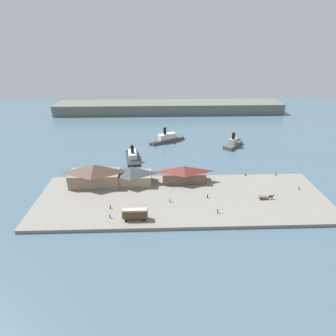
# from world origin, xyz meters

# --- Properties ---
(ground_plane) EXTENTS (320.00, 320.00, 0.00)m
(ground_plane) POSITION_xyz_m (0.00, 0.00, 0.00)
(ground_plane) COLOR #476070
(quay_promenade) EXTENTS (110.00, 36.00, 1.20)m
(quay_promenade) POSITION_xyz_m (0.00, -22.00, 0.60)
(quay_promenade) COLOR gray
(quay_promenade) RESTS_ON ground
(seawall_edge) EXTENTS (110.00, 0.80, 1.00)m
(seawall_edge) POSITION_xyz_m (0.00, -3.60, 0.50)
(seawall_edge) COLOR #666159
(seawall_edge) RESTS_ON ground
(ferry_shed_west_terminal) EXTENTS (20.50, 9.66, 8.91)m
(ferry_shed_west_terminal) POSITION_xyz_m (-35.12, -10.54, 5.72)
(ferry_shed_west_terminal) COLOR #847056
(ferry_shed_west_terminal) RESTS_ON quay_promenade
(ferry_shed_customs_shed) EXTENTS (16.73, 8.96, 6.60)m
(ferry_shed_customs_shed) POSITION_xyz_m (-20.31, -10.00, 4.55)
(ferry_shed_customs_shed) COLOR #998466
(ferry_shed_customs_shed) RESTS_ON quay_promenade
(ferry_shed_central_terminal) EXTENTS (18.15, 7.39, 7.07)m
(ferry_shed_central_terminal) POSITION_xyz_m (1.59, -9.08, 4.79)
(ferry_shed_central_terminal) COLOR brown
(ferry_shed_central_terminal) RESTS_ON quay_promenade
(street_tram) EXTENTS (8.35, 2.53, 4.08)m
(street_tram) POSITION_xyz_m (-16.95, -35.16, 3.60)
(street_tram) COLOR #4C381E
(street_tram) RESTS_ON quay_promenade
(horse_cart) EXTENTS (5.84, 1.39, 1.87)m
(horse_cart) POSITION_xyz_m (31.41, -24.11, 2.13)
(horse_cart) COLOR brown
(horse_cart) RESTS_ON quay_promenade
(pedestrian_walking_east) EXTENTS (0.39, 0.39, 1.58)m
(pedestrian_walking_east) POSITION_xyz_m (-4.90, -25.06, 1.92)
(pedestrian_walking_east) COLOR #6B5B4C
(pedestrian_walking_east) RESTS_ON quay_promenade
(pedestrian_by_tram) EXTENTS (0.40, 0.40, 1.61)m
(pedestrian_by_tram) POSITION_xyz_m (-25.60, -34.07, 1.93)
(pedestrian_by_tram) COLOR #6B5B4C
(pedestrian_by_tram) RESTS_ON quay_promenade
(pedestrian_at_waters_edge) EXTENTS (0.43, 0.43, 1.74)m
(pedestrian_at_waters_edge) POSITION_xyz_m (11.42, -32.40, 1.99)
(pedestrian_at_waters_edge) COLOR #3D4C42
(pedestrian_at_waters_edge) RESTS_ON quay_promenade
(pedestrian_near_west_shed) EXTENTS (0.37, 0.37, 1.51)m
(pedestrian_near_west_shed) POSITION_xyz_m (47.19, -17.74, 1.89)
(pedestrian_near_west_shed) COLOR #33384C
(pedestrian_near_west_shed) RESTS_ON quay_promenade
(pedestrian_standing_center) EXTENTS (0.42, 0.42, 1.69)m
(pedestrian_standing_center) POSITION_xyz_m (-26.35, -28.52, 1.97)
(pedestrian_standing_center) COLOR #3D4C42
(pedestrian_standing_center) RESTS_ON quay_promenade
(pedestrian_near_cart) EXTENTS (0.41, 0.41, 1.67)m
(pedestrian_near_cart) POSITION_xyz_m (9.50, -22.56, 1.96)
(pedestrian_near_cart) COLOR #232328
(pedestrian_near_cart) RESTS_ON quay_promenade
(mooring_post_west) EXTENTS (0.44, 0.44, 0.90)m
(mooring_post_west) POSITION_xyz_m (29.29, -5.01, 1.65)
(mooring_post_west) COLOR black
(mooring_post_west) RESTS_ON quay_promenade
(mooring_post_center_east) EXTENTS (0.44, 0.44, 0.90)m
(mooring_post_center_east) POSITION_xyz_m (42.81, -5.05, 1.65)
(mooring_post_center_east) COLOR black
(mooring_post_center_east) RESTS_ON quay_promenade
(ferry_approaching_west) EXTENTS (8.81, 21.01, 10.17)m
(ferry_approaching_west) POSITION_xyz_m (-22.55, 19.84, 1.33)
(ferry_approaching_west) COLOR #23282D
(ferry_approaching_west) RESTS_ON ground
(ferry_approaching_east) EXTENTS (22.53, 15.08, 10.02)m
(ferry_approaching_east) POSITION_xyz_m (-5.63, 41.01, 1.82)
(ferry_approaching_east) COLOR #514C47
(ferry_approaching_east) RESTS_ON ground
(ferry_near_quay) EXTENTS (14.13, 15.35, 9.71)m
(ferry_near_quay) POSITION_xyz_m (34.16, 33.94, 1.61)
(ferry_near_quay) COLOR #514C47
(ferry_near_quay) RESTS_ON ground
(far_headland) EXTENTS (180.00, 24.00, 8.00)m
(far_headland) POSITION_xyz_m (0.00, 110.00, 4.00)
(far_headland) COLOR #60665B
(far_headland) RESTS_ON ground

